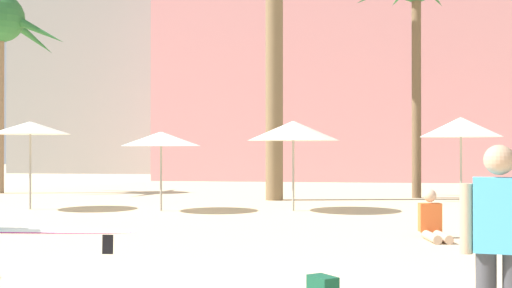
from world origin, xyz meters
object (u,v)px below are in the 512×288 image
Objects in this scene: cafe_umbrella_0 at (161,139)px; cafe_umbrella_3 at (30,128)px; person_far_right at (499,242)px; cafe_umbrella_1 at (293,131)px; cafe_umbrella_2 at (461,127)px; person_mid_center at (433,223)px; palm_tree_far_left at (0,28)px.

cafe_umbrella_0 is 3.68m from cafe_umbrella_3.
cafe_umbrella_1 is at bearing -158.05° from person_far_right.
person_mid_center is (-1.25, -5.08, -1.89)m from cafe_umbrella_2.
person_far_right is at bearing -49.70° from cafe_umbrella_3.
cafe_umbrella_2 reaches higher than cafe_umbrella_3.
person_mid_center is at bearing -172.86° from person_far_right.
palm_tree_far_left reaches higher than cafe_umbrella_2.
person_far_right is at bearing -62.00° from cafe_umbrella_0.
person_far_right is at bearing -11.02° from person_mid_center.
cafe_umbrella_3 is at bearing -54.48° from palm_tree_far_left.
person_mid_center is at bearing -59.74° from cafe_umbrella_1.
cafe_umbrella_1 is at bearing 4.86° from cafe_umbrella_3.
cafe_umbrella_0 is at bearing -36.79° from palm_tree_far_left.
cafe_umbrella_1 reaches higher than person_mid_center.
cafe_umbrella_0 is 7.78m from cafe_umbrella_2.
cafe_umbrella_1 is at bearing 178.21° from cafe_umbrella_2.
palm_tree_far_left is at bearing 143.21° from cafe_umbrella_0.
cafe_umbrella_0 is at bearing 0.90° from cafe_umbrella_3.
palm_tree_far_left is at bearing -135.22° from person_mid_center.
cafe_umbrella_1 reaches higher than person_far_right.
cafe_umbrella_1 is 2.36× the size of person_mid_center.
cafe_umbrella_0 is at bearing -134.56° from person_mid_center.
cafe_umbrella_2 reaches higher than person_mid_center.
person_mid_center is (6.51, -4.66, -1.61)m from cafe_umbrella_0.
cafe_umbrella_0 is 13.36m from person_far_right.
cafe_umbrella_2 is 1.45× the size of person_far_right.
cafe_umbrella_0 is 0.86× the size of cafe_umbrella_1.
palm_tree_far_left is 13.26m from cafe_umbrella_1.
cafe_umbrella_2 is 1.02× the size of cafe_umbrella_3.
person_mid_center is (10.18, -4.60, -1.91)m from cafe_umbrella_3.
person_far_right is at bearing -51.26° from palm_tree_far_left.
cafe_umbrella_2 is 12.33m from person_far_right.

